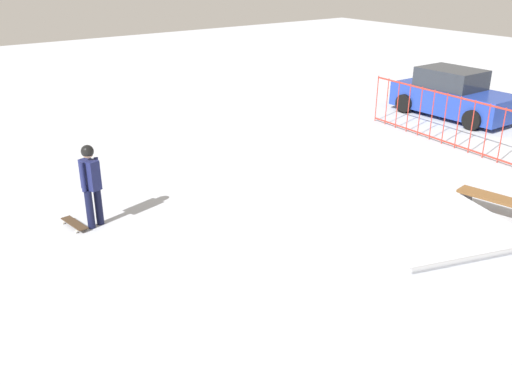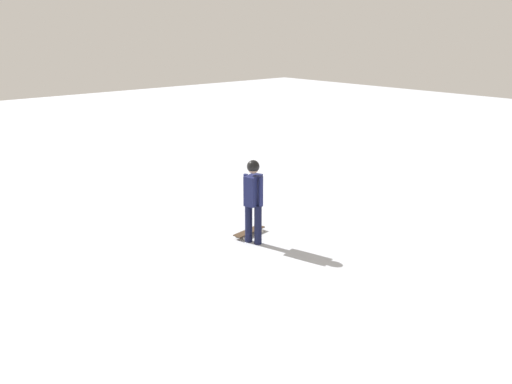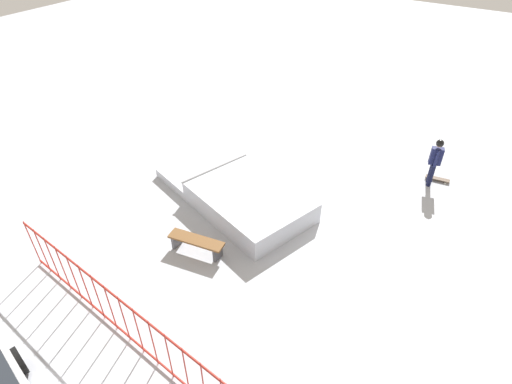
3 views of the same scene
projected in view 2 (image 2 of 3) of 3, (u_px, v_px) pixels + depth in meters
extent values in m
cylinder|color=black|center=(258.00, 225.00, 10.19)|extent=(0.15, 0.15, 0.82)
cylinder|color=black|center=(249.00, 223.00, 10.30)|extent=(0.15, 0.15, 0.82)
cube|color=#191E4C|center=(253.00, 190.00, 10.03)|extent=(0.43, 0.32, 0.60)
cylinder|color=#191E4C|center=(261.00, 191.00, 9.94)|extent=(0.09, 0.09, 0.60)
cylinder|color=#191E4C|center=(246.00, 189.00, 10.12)|extent=(0.09, 0.09, 0.60)
sphere|color=tan|center=(253.00, 168.00, 9.89)|extent=(0.22, 0.22, 0.22)
sphere|color=black|center=(253.00, 166.00, 9.88)|extent=(0.25, 0.25, 0.25)
cube|color=#3F2D1E|center=(249.00, 231.00, 10.75)|extent=(0.82, 0.30, 0.02)
cylinder|color=silver|center=(244.00, 239.00, 10.49)|extent=(0.06, 0.04, 0.06)
cylinder|color=silver|center=(236.00, 236.00, 10.63)|extent=(0.06, 0.04, 0.06)
cylinder|color=silver|center=(262.00, 231.00, 10.89)|extent=(0.06, 0.04, 0.06)
cylinder|color=silver|center=(254.00, 228.00, 11.04)|extent=(0.06, 0.04, 0.06)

